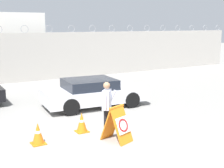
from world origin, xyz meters
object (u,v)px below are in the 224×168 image
(traffic_cone_mid, at_px, (82,122))
(security_guard, at_px, (107,105))
(barricade_sign, at_px, (118,124))
(parked_car_rear_sedan, at_px, (93,92))
(traffic_cone_near, at_px, (38,134))

(traffic_cone_mid, bearing_deg, security_guard, -39.68)
(barricade_sign, height_order, parked_car_rear_sedan, parked_car_rear_sedan)
(barricade_sign, distance_m, traffic_cone_mid, 1.44)
(security_guard, relative_size, traffic_cone_near, 2.59)
(traffic_cone_mid, bearing_deg, parked_car_rear_sedan, 56.22)
(barricade_sign, height_order, traffic_cone_near, barricade_sign)
(security_guard, distance_m, traffic_cone_near, 2.30)
(traffic_cone_near, xyz_separation_m, traffic_cone_mid, (1.56, 0.31, 0.00))
(traffic_cone_near, bearing_deg, parked_car_rear_sedan, 41.88)
(security_guard, height_order, traffic_cone_near, security_guard)
(barricade_sign, xyz_separation_m, traffic_cone_mid, (-0.59, 1.30, -0.22))
(barricade_sign, height_order, traffic_cone_mid, barricade_sign)
(traffic_cone_near, xyz_separation_m, parked_car_rear_sedan, (3.37, 3.03, 0.29))
(parked_car_rear_sedan, bearing_deg, barricade_sign, -101.99)
(traffic_cone_mid, xyz_separation_m, parked_car_rear_sedan, (1.81, 2.71, 0.29))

